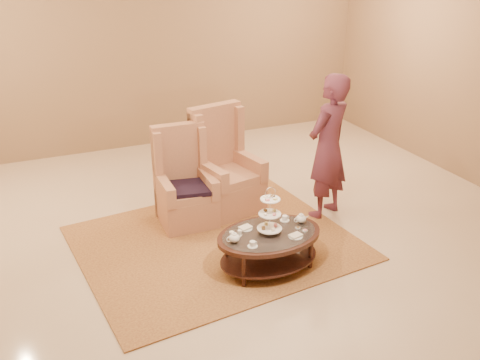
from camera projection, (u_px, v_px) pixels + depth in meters
name	position (u px, v px, depth m)	size (l,w,h in m)	color
ground	(235.00, 254.00, 6.10)	(8.00, 8.00, 0.00)	beige
ceiling	(235.00, 254.00, 6.10)	(8.00, 8.00, 0.02)	white
wall_back	(140.00, 44.00, 8.75)	(8.00, 0.04, 3.50)	#91704F
rug	(216.00, 243.00, 6.32)	(3.32, 2.86, 0.02)	#AF7D3E
tea_table	(269.00, 239.00, 5.71)	(1.19, 0.84, 0.97)	black
armchair_left	(184.00, 190.00, 6.70)	(0.68, 0.70, 1.23)	tan
armchair_right	(224.00, 175.00, 7.04)	(0.88, 0.90, 1.37)	tan
person	(328.00, 147.00, 6.65)	(0.80, 0.69, 1.86)	#5B2736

